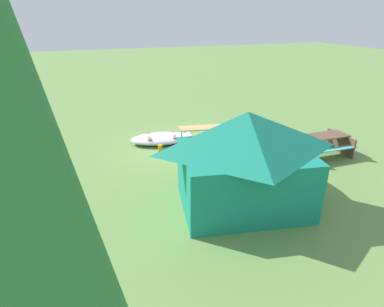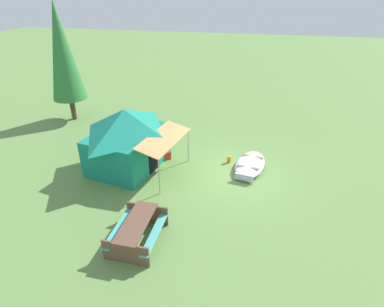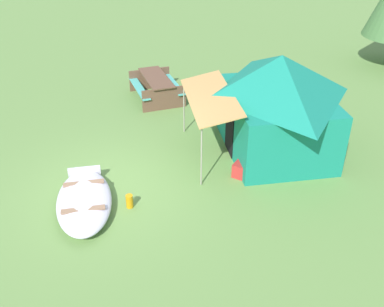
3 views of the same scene
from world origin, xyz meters
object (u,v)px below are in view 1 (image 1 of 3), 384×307
canvas_cabin_tent (245,159)px  fuel_can (160,149)px  beached_rowboat (162,138)px  cooler_box (195,182)px  picnic_table (321,143)px

canvas_cabin_tent → fuel_can: bearing=-74.7°
beached_rowboat → cooler_box: (0.02, 3.84, -0.01)m
picnic_table → cooler_box: picnic_table is taller
beached_rowboat → cooler_box: size_ratio=4.78×
fuel_can → canvas_cabin_tent: bearing=105.3°
beached_rowboat → cooler_box: bearing=89.7°
beached_rowboat → fuel_can: 0.99m
cooler_box → canvas_cabin_tent: bearing=123.0°
cooler_box → fuel_can: 2.93m
picnic_table → fuel_can: picnic_table is taller
canvas_cabin_tent → cooler_box: size_ratio=7.59×
beached_rowboat → picnic_table: picnic_table is taller
picnic_table → cooler_box: (5.12, 0.67, -0.30)m
cooler_box → picnic_table: bearing=-172.6°
beached_rowboat → fuel_can: size_ratio=8.42×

